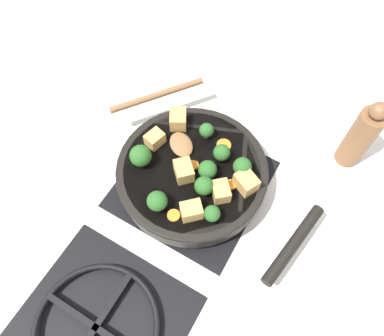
# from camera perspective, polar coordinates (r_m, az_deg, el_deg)

# --- Properties ---
(ground_plane) EXTENTS (2.40, 2.40, 0.00)m
(ground_plane) POSITION_cam_1_polar(r_m,az_deg,el_deg) (0.87, 0.00, -2.48)
(ground_plane) COLOR white
(front_burner_grate) EXTENTS (0.31, 0.31, 0.03)m
(front_burner_grate) POSITION_cam_1_polar(r_m,az_deg,el_deg) (0.86, 0.00, -2.13)
(front_burner_grate) COLOR black
(front_burner_grate) RESTS_ON ground_plane
(rear_burner_grate) EXTENTS (0.31, 0.31, 0.03)m
(rear_burner_grate) POSITION_cam_1_polar(r_m,az_deg,el_deg) (0.79, -14.28, -22.57)
(rear_burner_grate) COLOR black
(rear_burner_grate) RESTS_ON ground_plane
(skillet_pan) EXTENTS (0.45, 0.33, 0.05)m
(skillet_pan) POSITION_cam_1_polar(r_m,az_deg,el_deg) (0.82, 0.15, -0.87)
(skillet_pan) COLOR black
(skillet_pan) RESTS_ON front_burner_grate
(wooden_spoon) EXTENTS (0.24, 0.23, 0.02)m
(wooden_spoon) POSITION_cam_1_polar(r_m,az_deg,el_deg) (0.87, -3.83, 7.97)
(wooden_spoon) COLOR brown
(wooden_spoon) RESTS_ON skillet_pan
(tofu_cube_center_large) EXTENTS (0.06, 0.05, 0.04)m
(tofu_cube_center_large) POSITION_cam_1_polar(r_m,az_deg,el_deg) (0.77, 8.25, -2.16)
(tofu_cube_center_large) COLOR tan
(tofu_cube_center_large) RESTS_ON skillet_pan
(tofu_cube_near_handle) EXTENTS (0.05, 0.05, 0.03)m
(tofu_cube_near_handle) POSITION_cam_1_polar(r_m,az_deg,el_deg) (0.74, -0.09, -6.52)
(tofu_cube_near_handle) COLOR tan
(tofu_cube_near_handle) RESTS_ON skillet_pan
(tofu_cube_east_chunk) EXTENTS (0.05, 0.06, 0.04)m
(tofu_cube_east_chunk) POSITION_cam_1_polar(r_m,az_deg,el_deg) (0.85, -2.14, 7.46)
(tofu_cube_east_chunk) COLOR tan
(tofu_cube_east_chunk) RESTS_ON skillet_pan
(tofu_cube_west_chunk) EXTENTS (0.06, 0.06, 0.04)m
(tofu_cube_west_chunk) POSITION_cam_1_polar(r_m,az_deg,el_deg) (0.78, -1.26, -0.43)
(tofu_cube_west_chunk) COLOR tan
(tofu_cube_west_chunk) RESTS_ON skillet_pan
(tofu_cube_back_piece) EXTENTS (0.04, 0.05, 0.03)m
(tofu_cube_back_piece) POSITION_cam_1_polar(r_m,az_deg,el_deg) (0.83, -5.68, 4.42)
(tofu_cube_back_piece) COLOR tan
(tofu_cube_back_piece) RESTS_ON skillet_pan
(tofu_cube_front_piece) EXTENTS (0.05, 0.05, 0.03)m
(tofu_cube_front_piece) POSITION_cam_1_polar(r_m,az_deg,el_deg) (0.76, 4.40, -3.57)
(tofu_cube_front_piece) COLOR tan
(tofu_cube_front_piece) RESTS_ON skillet_pan
(broccoli_floret_near_spoon) EXTENTS (0.04, 0.04, 0.05)m
(broccoli_floret_near_spoon) POSITION_cam_1_polar(r_m,az_deg,el_deg) (0.77, 2.37, -0.29)
(broccoli_floret_near_spoon) COLOR #709956
(broccoli_floret_near_spoon) RESTS_ON skillet_pan
(broccoli_floret_center_top) EXTENTS (0.04, 0.04, 0.04)m
(broccoli_floret_center_top) POSITION_cam_1_polar(r_m,az_deg,el_deg) (0.80, 4.54, 2.34)
(broccoli_floret_center_top) COLOR #709956
(broccoli_floret_center_top) RESTS_ON skillet_pan
(broccoli_floret_east_rim) EXTENTS (0.04, 0.04, 0.05)m
(broccoli_floret_east_rim) POSITION_cam_1_polar(r_m,az_deg,el_deg) (0.78, 7.67, 0.20)
(broccoli_floret_east_rim) COLOR #709956
(broccoli_floret_east_rim) RESTS_ON skillet_pan
(broccoli_floret_west_rim) EXTENTS (0.03, 0.03, 0.04)m
(broccoli_floret_west_rim) POSITION_cam_1_polar(r_m,az_deg,el_deg) (0.83, 2.21, 5.74)
(broccoli_floret_west_rim) COLOR #709956
(broccoli_floret_west_rim) RESTS_ON skillet_pan
(broccoli_floret_north_edge) EXTENTS (0.05, 0.05, 0.05)m
(broccoli_floret_north_edge) POSITION_cam_1_polar(r_m,az_deg,el_deg) (0.79, -7.83, 1.86)
(broccoli_floret_north_edge) COLOR #709956
(broccoli_floret_north_edge) RESTS_ON skillet_pan
(broccoli_floret_south_cluster) EXTENTS (0.04, 0.04, 0.05)m
(broccoli_floret_south_cluster) POSITION_cam_1_polar(r_m,az_deg,el_deg) (0.74, -5.33, -5.05)
(broccoli_floret_south_cluster) COLOR #709956
(broccoli_floret_south_cluster) RESTS_ON skillet_pan
(broccoli_floret_mid_floret) EXTENTS (0.04, 0.04, 0.05)m
(broccoli_floret_mid_floret) POSITION_cam_1_polar(r_m,az_deg,el_deg) (0.75, 1.85, -2.74)
(broccoli_floret_mid_floret) COLOR #709956
(broccoli_floret_mid_floret) RESTS_ON skillet_pan
(broccoli_floret_small_inner) EXTENTS (0.03, 0.03, 0.04)m
(broccoli_floret_small_inner) POSITION_cam_1_polar(r_m,az_deg,el_deg) (0.73, 3.08, -6.96)
(broccoli_floret_small_inner) COLOR #709956
(broccoli_floret_small_inner) RESTS_ON skillet_pan
(carrot_slice_orange_thin) EXTENTS (0.03, 0.03, 0.01)m
(carrot_slice_orange_thin) POSITION_cam_1_polar(r_m,az_deg,el_deg) (0.75, -2.82, -7.22)
(carrot_slice_orange_thin) COLOR orange
(carrot_slice_orange_thin) RESTS_ON skillet_pan
(carrot_slice_near_center) EXTENTS (0.02, 0.02, 0.01)m
(carrot_slice_near_center) POSITION_cam_1_polar(r_m,az_deg,el_deg) (0.80, 0.25, 0.41)
(carrot_slice_near_center) COLOR orange
(carrot_slice_near_center) RESTS_ON skillet_pan
(carrot_slice_edge_slice) EXTENTS (0.03, 0.03, 0.01)m
(carrot_slice_edge_slice) POSITION_cam_1_polar(r_m,az_deg,el_deg) (0.83, 4.86, 3.46)
(carrot_slice_edge_slice) COLOR orange
(carrot_slice_edge_slice) RESTS_ON skillet_pan
(carrot_slice_under_broccoli) EXTENTS (0.02, 0.02, 0.01)m
(carrot_slice_under_broccoli) POSITION_cam_1_polar(r_m,az_deg,el_deg) (0.79, 5.94, -2.54)
(carrot_slice_under_broccoli) COLOR orange
(carrot_slice_under_broccoli) RESTS_ON skillet_pan
(pepper_mill) EXTENTS (0.06, 0.06, 0.20)m
(pepper_mill) POSITION_cam_1_polar(r_m,az_deg,el_deg) (0.91, 24.32, 4.43)
(pepper_mill) COLOR brown
(pepper_mill) RESTS_ON ground_plane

